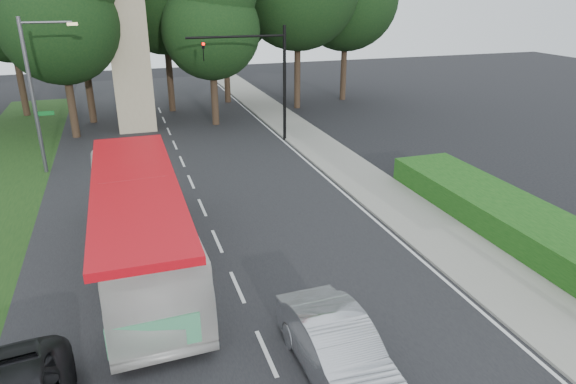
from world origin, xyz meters
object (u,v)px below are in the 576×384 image
object	(u,v)px
streetlight_signs	(36,90)
monument	(130,55)
traffic_signal_mast	(264,68)
sedan_silver	(338,350)
transit_bus	(139,226)

from	to	relation	value
streetlight_signs	monument	xyz separation A→B (m)	(4.99, 7.99, 0.67)
streetlight_signs	monument	world-z (taller)	monument
traffic_signal_mast	sedan_silver	distance (m)	22.11
monument	transit_bus	xyz separation A→B (m)	(-0.85, -20.13, -3.48)
traffic_signal_mast	transit_bus	world-z (taller)	traffic_signal_mast
streetlight_signs	transit_bus	size ratio (longest dim) A/B	0.69
streetlight_signs	sedan_silver	world-z (taller)	streetlight_signs
traffic_signal_mast	monument	size ratio (longest dim) A/B	0.72
streetlight_signs	transit_bus	xyz separation A→B (m)	(4.14, -12.14, -2.82)
traffic_signal_mast	sedan_silver	xyz separation A→B (m)	(-4.18, -21.36, -3.87)
monument	transit_bus	size ratio (longest dim) A/B	0.86
traffic_signal_mast	monument	xyz separation A→B (m)	(-7.68, 6.00, 0.43)
sedan_silver	traffic_signal_mast	bearing A→B (deg)	76.81
monument	transit_bus	bearing A→B (deg)	-92.41
traffic_signal_mast	transit_bus	distance (m)	16.78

